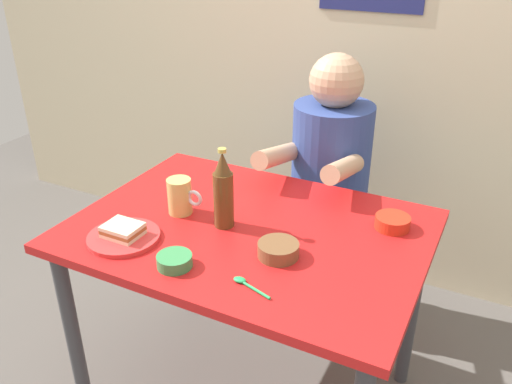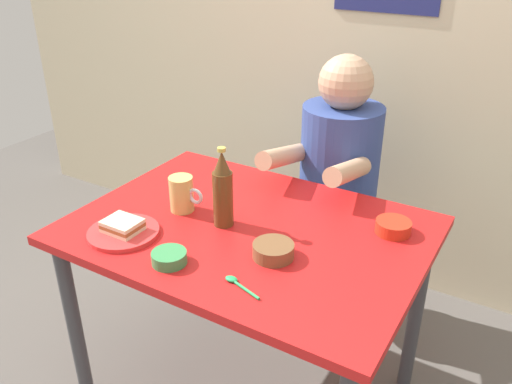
# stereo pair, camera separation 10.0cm
# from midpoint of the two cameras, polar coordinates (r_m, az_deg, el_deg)

# --- Properties ---
(wall_back) EXTENTS (4.40, 0.09, 2.60)m
(wall_back) POSITION_cam_midpoint_polar(r_m,az_deg,el_deg) (2.42, 10.20, 19.58)
(wall_back) COLOR beige
(wall_back) RESTS_ON ground
(dining_table) EXTENTS (1.10, 0.80, 0.74)m
(dining_table) POSITION_cam_midpoint_polar(r_m,az_deg,el_deg) (1.72, -2.44, -6.47)
(dining_table) COLOR red
(dining_table) RESTS_ON ground
(stool) EXTENTS (0.34, 0.34, 0.45)m
(stool) POSITION_cam_midpoint_polar(r_m,az_deg,el_deg) (2.34, 6.31, -5.30)
(stool) COLOR #4C4C51
(stool) RESTS_ON ground
(person_seated) EXTENTS (0.33, 0.56, 0.72)m
(person_seated) POSITION_cam_midpoint_polar(r_m,az_deg,el_deg) (2.14, 6.75, 4.04)
(person_seated) COLOR #33478C
(person_seated) RESTS_ON stool
(plate_orange) EXTENTS (0.22, 0.22, 0.01)m
(plate_orange) POSITION_cam_midpoint_polar(r_m,az_deg,el_deg) (1.66, -15.82, -4.75)
(plate_orange) COLOR red
(plate_orange) RESTS_ON dining_table
(sandwich) EXTENTS (0.11, 0.09, 0.04)m
(sandwich) POSITION_cam_midpoint_polar(r_m,az_deg,el_deg) (1.65, -15.92, -4.01)
(sandwich) COLOR beige
(sandwich) RESTS_ON plate_orange
(beer_mug) EXTENTS (0.13, 0.08, 0.12)m
(beer_mug) POSITION_cam_midpoint_polar(r_m,az_deg,el_deg) (1.74, -9.83, -0.48)
(beer_mug) COLOR #D1BC66
(beer_mug) RESTS_ON dining_table
(beer_bottle) EXTENTS (0.06, 0.06, 0.26)m
(beer_bottle) POSITION_cam_midpoint_polar(r_m,az_deg,el_deg) (1.62, -5.32, -0.00)
(beer_bottle) COLOR #593819
(beer_bottle) RESTS_ON dining_table
(dip_bowl_green) EXTENTS (0.10, 0.10, 0.03)m
(dip_bowl_green) POSITION_cam_midpoint_polar(r_m,az_deg,el_deg) (1.50, -10.73, -7.31)
(dip_bowl_green) COLOR #388C4C
(dip_bowl_green) RESTS_ON dining_table
(condiment_bowl_brown) EXTENTS (0.12, 0.12, 0.04)m
(condiment_bowl_brown) POSITION_cam_midpoint_polar(r_m,az_deg,el_deg) (1.51, 0.53, -6.24)
(condiment_bowl_brown) COLOR brown
(condiment_bowl_brown) RESTS_ON dining_table
(sauce_bowl_chili) EXTENTS (0.11, 0.11, 0.04)m
(sauce_bowl_chili) POSITION_cam_midpoint_polar(r_m,az_deg,el_deg) (1.69, 12.94, -3.18)
(sauce_bowl_chili) COLOR red
(sauce_bowl_chili) RESTS_ON dining_table
(spoon) EXTENTS (0.12, 0.05, 0.01)m
(spoon) POSITION_cam_midpoint_polar(r_m,az_deg,el_deg) (1.41, -3.19, -9.91)
(spoon) COLOR #26A559
(spoon) RESTS_ON dining_table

